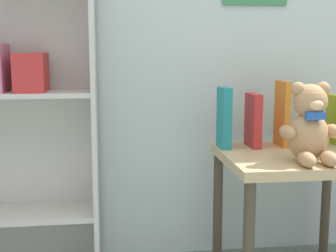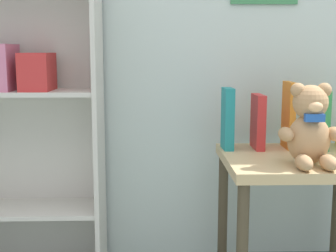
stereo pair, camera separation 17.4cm
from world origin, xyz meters
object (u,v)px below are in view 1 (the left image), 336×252
at_px(display_table, 294,174).
at_px(book_standing_teal, 224,118).
at_px(book_standing_red, 253,120).
at_px(book_standing_green, 311,117).
at_px(bookshelf_side, 13,70).
at_px(teddy_bear, 310,126).
at_px(book_standing_orange, 282,114).

bearing_deg(display_table, book_standing_teal, 150.13).
bearing_deg(book_standing_red, book_standing_green, -0.76).
relative_size(book_standing_red, book_standing_green, 0.92).
bearing_deg(bookshelf_side, book_standing_teal, -6.10).
bearing_deg(book_standing_green, book_standing_red, 178.86).
bearing_deg(bookshelf_side, teddy_bear, -18.77).
bearing_deg(book_standing_red, bookshelf_side, 175.18).
relative_size(display_table, book_standing_green, 2.35).
height_order(book_standing_red, book_standing_green, book_standing_green).
xyz_separation_m(teddy_bear, book_standing_orange, (0.01, 0.28, 0.01)).
xyz_separation_m(teddy_bear, book_standing_green, (0.13, 0.28, -0.01)).
xyz_separation_m(display_table, book_standing_red, (-0.12, 0.15, 0.19)).
bearing_deg(book_standing_green, book_standing_teal, -179.74).
height_order(display_table, book_standing_green, book_standing_green).
xyz_separation_m(bookshelf_side, display_table, (1.06, -0.23, -0.39)).
relative_size(bookshelf_side, book_standing_orange, 5.66).
xyz_separation_m(teddy_bear, book_standing_red, (-0.12, 0.28, -0.02)).
bearing_deg(display_table, book_standing_orange, 90.00).
bearing_deg(book_standing_teal, book_standing_red, 1.83).
bearing_deg(book_standing_teal, book_standing_green, -0.97).
bearing_deg(teddy_bear, book_standing_green, 64.93).
relative_size(book_standing_teal, book_standing_green, 1.04).
relative_size(teddy_bear, book_standing_orange, 1.06).
distance_m(bookshelf_side, book_standing_red, 0.97).
distance_m(teddy_bear, book_standing_orange, 0.28).
bearing_deg(book_standing_red, display_table, -50.31).
height_order(teddy_bear, book_standing_green, teddy_bear).
bearing_deg(teddy_bear, book_standing_orange, 88.66).
bearing_deg(book_standing_orange, display_table, -89.05).
bearing_deg(book_standing_teal, display_table, -31.41).
height_order(book_standing_teal, book_standing_orange, book_standing_orange).
height_order(book_standing_orange, book_standing_green, book_standing_orange).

